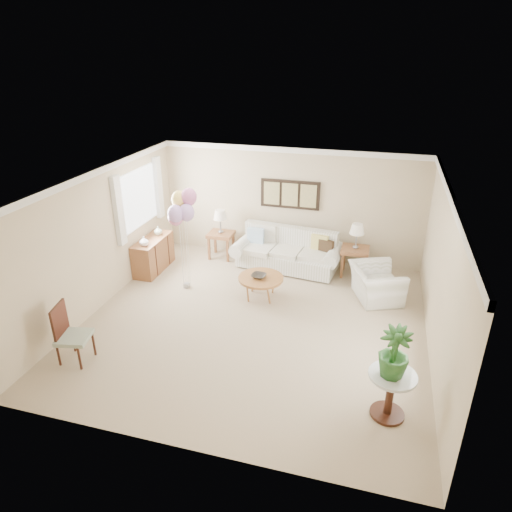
# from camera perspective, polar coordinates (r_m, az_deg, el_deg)

# --- Properties ---
(ground_plane) EXTENTS (6.00, 6.00, 0.00)m
(ground_plane) POSITION_cam_1_polar(r_m,az_deg,el_deg) (8.39, -0.24, -8.29)
(ground_plane) COLOR tan
(room_shell) EXTENTS (6.04, 6.04, 2.60)m
(room_shell) POSITION_cam_1_polar(r_m,az_deg,el_deg) (7.74, -0.85, 2.36)
(room_shell) COLOR beige
(room_shell) RESTS_ON ground
(wall_art_triptych) EXTENTS (1.35, 0.06, 0.65)m
(wall_art_triptych) POSITION_cam_1_polar(r_m,az_deg,el_deg) (10.37, 4.27, 7.68)
(wall_art_triptych) COLOR black
(wall_art_triptych) RESTS_ON ground
(sofa) EXTENTS (2.50, 1.15, 0.89)m
(sofa) POSITION_cam_1_polar(r_m,az_deg,el_deg) (10.28, 4.04, 0.37)
(sofa) COLOR silver
(sofa) RESTS_ON ground
(end_table_left) EXTENTS (0.57, 0.52, 0.63)m
(end_table_left) POSITION_cam_1_polar(r_m,az_deg,el_deg) (10.72, -4.40, 2.43)
(end_table_left) COLOR #935936
(end_table_left) RESTS_ON ground
(end_table_right) EXTENTS (0.59, 0.53, 0.64)m
(end_table_right) POSITION_cam_1_polar(r_m,az_deg,el_deg) (10.05, 12.27, 0.43)
(end_table_right) COLOR #935936
(end_table_right) RESTS_ON ground
(lamp_left) EXTENTS (0.32, 0.32, 0.56)m
(lamp_left) POSITION_cam_1_polar(r_m,az_deg,el_deg) (10.53, -4.50, 5.08)
(lamp_left) COLOR gray
(lamp_left) RESTS_ON end_table_left
(lamp_right) EXTENTS (0.31, 0.31, 0.55)m
(lamp_right) POSITION_cam_1_polar(r_m,az_deg,el_deg) (9.85, 12.54, 3.22)
(lamp_right) COLOR gray
(lamp_right) RESTS_ON end_table_right
(coffee_table) EXTENTS (0.90, 0.90, 0.45)m
(coffee_table) POSITION_cam_1_polar(r_m,az_deg,el_deg) (8.98, 0.61, -2.86)
(coffee_table) COLOR #8F5E22
(coffee_table) RESTS_ON ground
(decor_bowl) EXTENTS (0.32, 0.32, 0.07)m
(decor_bowl) POSITION_cam_1_polar(r_m,az_deg,el_deg) (8.93, 0.35, -2.51)
(decor_bowl) COLOR #2F2B25
(decor_bowl) RESTS_ON coffee_table
(armchair) EXTENTS (1.20, 1.27, 0.66)m
(armchair) POSITION_cam_1_polar(r_m,az_deg,el_deg) (9.29, 14.75, -3.33)
(armchair) COLOR silver
(armchair) RESTS_ON ground
(side_table) EXTENTS (0.63, 0.63, 0.69)m
(side_table) POSITION_cam_1_polar(r_m,az_deg,el_deg) (6.48, 16.56, -15.15)
(side_table) COLOR silver
(side_table) RESTS_ON ground
(potted_plant) EXTENTS (0.48, 0.48, 0.71)m
(potted_plant) POSITION_cam_1_polar(r_m,az_deg,el_deg) (6.15, 16.87, -11.46)
(potted_plant) COLOR #19541D
(potted_plant) RESTS_ON side_table
(accent_chair) EXTENTS (0.56, 0.56, 0.97)m
(accent_chair) POSITION_cam_1_polar(r_m,az_deg,el_deg) (7.78, -22.31, -8.84)
(accent_chair) COLOR gray
(accent_chair) RESTS_ON ground
(credenza) EXTENTS (0.46, 1.20, 0.74)m
(credenza) POSITION_cam_1_polar(r_m,az_deg,el_deg) (10.39, -12.71, 0.20)
(credenza) COLOR #935936
(credenza) RESTS_ON ground
(vase_white) EXTENTS (0.23, 0.23, 0.20)m
(vase_white) POSITION_cam_1_polar(r_m,az_deg,el_deg) (9.91, -13.84, 1.82)
(vase_white) COLOR white
(vase_white) RESTS_ON credenza
(vase_sage) EXTENTS (0.21, 0.21, 0.19)m
(vase_sage) POSITION_cam_1_polar(r_m,az_deg,el_deg) (10.43, -12.15, 3.13)
(vase_sage) COLOR #ACBDA2
(vase_sage) RESTS_ON credenza
(balloon_cluster) EXTENTS (0.53, 0.55, 2.12)m
(balloon_cluster) POSITION_cam_1_polar(r_m,az_deg,el_deg) (8.94, -9.33, 5.89)
(balloon_cluster) COLOR gray
(balloon_cluster) RESTS_ON ground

